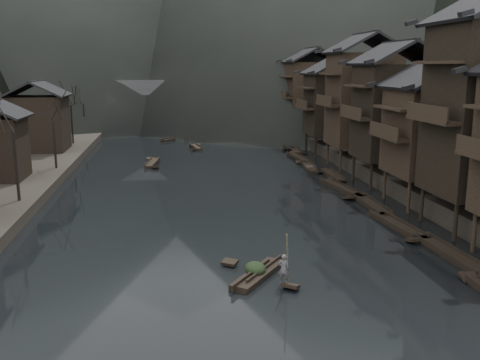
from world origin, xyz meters
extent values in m
plane|color=black|center=(0.00, 0.00, 0.00)|extent=(300.00, 300.00, 0.00)
cube|color=#2D2823|center=(35.00, 40.00, 0.90)|extent=(40.00, 200.00, 1.80)
cylinder|color=black|center=(14.20, 1.40, 1.30)|extent=(0.30, 0.30, 2.90)
cylinder|color=black|center=(14.20, 3.60, 1.30)|extent=(0.30, 0.30, 2.90)
cylinder|color=black|center=(14.20, 8.40, 1.30)|extent=(0.30, 0.30, 2.90)
cylinder|color=black|center=(16.95, 8.40, 1.30)|extent=(0.30, 0.30, 2.90)
cube|color=black|center=(13.30, 6.00, 7.81)|extent=(1.20, 5.70, 0.25)
cylinder|color=black|center=(14.20, 10.60, 1.30)|extent=(0.30, 0.30, 2.90)
cylinder|color=black|center=(14.20, 15.40, 1.30)|extent=(0.30, 0.30, 2.90)
cylinder|color=black|center=(16.95, 10.60, 1.30)|extent=(0.30, 0.30, 2.90)
cylinder|color=black|center=(16.95, 15.40, 1.30)|extent=(0.30, 0.30, 2.90)
cube|color=black|center=(17.30, 13.00, 6.12)|extent=(7.00, 6.00, 7.05)
cube|color=black|center=(13.30, 13.00, 5.77)|extent=(1.20, 5.70, 0.25)
cylinder|color=black|center=(14.20, 18.60, 1.30)|extent=(0.30, 0.30, 2.90)
cylinder|color=black|center=(14.20, 23.40, 1.30)|extent=(0.30, 0.30, 2.90)
cylinder|color=black|center=(16.95, 18.60, 1.30)|extent=(0.30, 0.30, 2.90)
cylinder|color=black|center=(16.95, 23.40, 1.30)|extent=(0.30, 0.30, 2.90)
cube|color=black|center=(17.30, 21.00, 7.08)|extent=(7.00, 6.00, 8.96)
cube|color=black|center=(13.30, 21.00, 6.63)|extent=(1.20, 5.70, 0.25)
cylinder|color=black|center=(14.20, 27.60, 1.30)|extent=(0.30, 0.30, 2.90)
cylinder|color=black|center=(14.20, 32.40, 1.30)|extent=(0.30, 0.30, 2.90)
cylinder|color=black|center=(16.95, 27.60, 1.30)|extent=(0.30, 0.30, 2.90)
cylinder|color=black|center=(16.95, 32.40, 1.30)|extent=(0.30, 0.30, 2.90)
cube|color=black|center=(17.30, 30.00, 7.71)|extent=(7.00, 6.00, 10.22)
cube|color=black|center=(13.30, 30.00, 7.20)|extent=(1.20, 5.70, 0.25)
cylinder|color=black|center=(14.20, 37.60, 1.30)|extent=(0.30, 0.30, 2.90)
cylinder|color=black|center=(14.20, 42.40, 1.30)|extent=(0.30, 0.30, 2.90)
cylinder|color=black|center=(16.95, 37.60, 1.30)|extent=(0.30, 0.30, 2.90)
cylinder|color=black|center=(16.95, 42.40, 1.30)|extent=(0.30, 0.30, 2.90)
cube|color=black|center=(17.30, 40.00, 6.50)|extent=(7.00, 6.00, 7.80)
cube|color=black|center=(13.30, 40.00, 6.11)|extent=(1.20, 5.70, 0.25)
cylinder|color=black|center=(14.20, 49.60, 1.30)|extent=(0.30, 0.30, 2.90)
cylinder|color=black|center=(14.20, 54.40, 1.30)|extent=(0.30, 0.30, 2.90)
cylinder|color=black|center=(16.95, 49.60, 1.30)|extent=(0.30, 0.30, 2.90)
cylinder|color=black|center=(16.95, 54.40, 1.30)|extent=(0.30, 0.30, 2.90)
cube|color=black|center=(17.30, 52.00, 7.29)|extent=(7.00, 6.00, 9.38)
cube|color=black|center=(13.30, 52.00, 6.82)|extent=(1.20, 5.70, 0.25)
cube|color=black|center=(-20.50, 42.00, 4.60)|extent=(6.50, 6.50, 6.80)
cylinder|color=black|center=(-17.00, 15.06, 3.98)|extent=(0.24, 0.24, 5.55)
cylinder|color=black|center=(-17.00, 29.11, 3.66)|extent=(0.24, 0.24, 4.93)
cylinder|color=black|center=(-17.00, 47.93, 3.82)|extent=(0.24, 0.24, 5.23)
cylinder|color=black|center=(-17.00, 61.10, 3.51)|extent=(0.24, 0.24, 4.61)
cube|color=black|center=(11.44, -2.90, 0.29)|extent=(0.96, 0.94, 0.36)
cube|color=black|center=(12.34, 0.62, 0.15)|extent=(1.46, 7.41, 0.30)
cube|color=black|center=(12.34, 0.62, 0.33)|extent=(1.51, 7.27, 0.10)
cube|color=black|center=(12.51, 4.15, 0.29)|extent=(0.98, 0.95, 0.36)
cube|color=black|center=(11.65, 6.86, 0.15)|extent=(1.71, 7.01, 0.30)
cube|color=black|center=(11.65, 6.86, 0.33)|extent=(1.76, 6.88, 0.10)
cube|color=black|center=(11.95, 10.18, 0.29)|extent=(1.01, 0.93, 0.35)
cube|color=black|center=(11.36, 3.54, 0.29)|extent=(1.01, 0.93, 0.35)
cube|color=black|center=(12.00, 12.94, 0.15)|extent=(1.20, 7.45, 0.30)
cube|color=black|center=(12.00, 12.94, 0.33)|extent=(1.26, 7.30, 0.10)
cube|color=black|center=(11.95, 16.51, 0.29)|extent=(0.95, 0.92, 0.36)
cube|color=black|center=(12.05, 9.37, 0.29)|extent=(0.95, 0.92, 0.36)
cube|color=black|center=(11.47, 18.96, 0.15)|extent=(2.09, 7.76, 0.30)
cube|color=black|center=(11.47, 18.96, 0.33)|extent=(2.12, 7.61, 0.10)
cube|color=black|center=(11.95, 22.61, 0.29)|extent=(1.05, 1.05, 0.37)
cube|color=black|center=(10.99, 15.30, 0.29)|extent=(1.05, 1.05, 0.37)
cube|color=black|center=(12.53, 25.04, 0.15)|extent=(1.24, 5.90, 0.30)
cube|color=black|center=(12.53, 25.04, 0.33)|extent=(1.30, 5.79, 0.10)
cube|color=black|center=(12.46, 27.86, 0.29)|extent=(0.95, 0.75, 0.32)
cube|color=black|center=(12.59, 22.22, 0.29)|extent=(0.95, 0.75, 0.32)
cube|color=black|center=(11.36, 30.02, 0.15)|extent=(1.83, 6.32, 0.30)
cube|color=black|center=(11.36, 30.02, 0.33)|extent=(1.87, 6.20, 0.10)
cube|color=black|center=(11.01, 32.99, 0.29)|extent=(1.02, 0.87, 0.33)
cube|color=black|center=(11.72, 27.05, 0.29)|extent=(1.02, 0.87, 0.33)
cube|color=black|center=(11.64, 36.25, 0.15)|extent=(1.51, 7.15, 0.30)
cube|color=black|center=(11.64, 36.25, 0.33)|extent=(1.56, 7.01, 0.10)
cube|color=black|center=(11.84, 39.65, 0.29)|extent=(0.98, 0.92, 0.35)
cube|color=black|center=(11.44, 32.85, 0.29)|extent=(0.98, 0.92, 0.35)
cube|color=black|center=(12.76, 42.77, 0.15)|extent=(1.68, 6.22, 0.30)
cube|color=black|center=(12.76, 42.77, 0.33)|extent=(1.72, 6.10, 0.10)
cube|color=black|center=(12.48, 45.71, 0.29)|extent=(1.00, 0.84, 0.33)
cube|color=black|center=(13.04, 39.84, 0.29)|extent=(1.00, 0.84, 0.33)
cube|color=black|center=(11.96, 47.01, 0.15)|extent=(1.74, 7.51, 0.30)
cube|color=black|center=(11.96, 47.01, 0.33)|extent=(1.78, 7.37, 0.10)
cube|color=black|center=(12.27, 50.57, 0.29)|extent=(1.01, 0.99, 0.36)
cube|color=black|center=(11.66, 43.45, 0.29)|extent=(1.01, 0.99, 0.36)
cube|color=black|center=(12.54, 54.27, 0.15)|extent=(1.15, 7.07, 0.30)
cube|color=black|center=(12.54, 54.27, 0.33)|extent=(1.21, 6.92, 0.10)
cube|color=black|center=(12.57, 57.66, 0.29)|extent=(0.94, 0.87, 0.35)
cube|color=black|center=(12.52, 50.88, 0.29)|extent=(0.94, 0.87, 0.35)
cube|color=black|center=(11.40, 59.47, 0.15)|extent=(1.84, 7.14, 0.30)
cube|color=black|center=(11.40, 59.47, 0.33)|extent=(1.88, 7.01, 0.10)
cube|color=black|center=(11.76, 62.84, 0.29)|extent=(1.02, 0.96, 0.35)
cube|color=black|center=(11.04, 56.10, 0.29)|extent=(1.02, 0.96, 0.35)
cube|color=black|center=(-6.39, 35.13, 0.15)|extent=(1.75, 5.91, 0.30)
cube|color=black|center=(-6.39, 35.13, 0.33)|extent=(1.78, 5.80, 0.10)
cube|color=black|center=(-6.75, 37.91, 0.29)|extent=(0.94, 0.83, 0.32)
cube|color=black|center=(-6.02, 32.36, 0.29)|extent=(0.94, 0.83, 0.32)
cube|color=black|center=(-0.61, 47.10, 0.15)|extent=(1.64, 4.73, 0.30)
cube|color=black|center=(-0.61, 47.10, 0.33)|extent=(1.68, 4.64, 0.10)
cube|color=black|center=(-0.30, 49.30, 0.29)|extent=(0.92, 0.69, 0.29)
cube|color=black|center=(-0.92, 44.90, 0.29)|extent=(0.92, 0.69, 0.29)
cube|color=black|center=(-3.37, 56.88, 0.15)|extent=(4.58, 5.26, 0.30)
cube|color=black|center=(-3.37, 56.88, 0.33)|extent=(4.54, 5.20, 0.10)
cube|color=black|center=(-5.20, 59.10, 0.29)|extent=(1.13, 1.11, 0.33)
cube|color=black|center=(-1.54, 54.67, 0.29)|extent=(1.13, 1.11, 0.33)
cube|color=black|center=(1.07, 72.29, 0.15)|extent=(2.58, 5.19, 0.30)
cube|color=black|center=(1.07, 72.29, 0.33)|extent=(2.60, 5.10, 0.10)
cube|color=black|center=(0.29, 74.63, 0.29)|extent=(1.01, 0.88, 0.30)
cube|color=black|center=(1.85, 69.95, 0.29)|extent=(1.01, 0.88, 0.30)
cube|color=#4C4C4F|center=(0.00, 72.00, 7.20)|extent=(40.00, 6.00, 1.60)
cube|color=#4C4C4F|center=(0.00, 69.30, 8.50)|extent=(40.00, 0.50, 1.00)
cube|color=#4C4C4F|center=(0.00, 74.70, 8.50)|extent=(40.00, 0.50, 1.00)
cube|color=#4C4C4F|center=(-14.00, 72.00, 3.20)|extent=(3.20, 6.00, 6.40)
cube|color=#4C4C4F|center=(-4.50, 72.00, 3.20)|extent=(3.20, 6.00, 6.40)
cube|color=#4C4C4F|center=(4.50, 72.00, 3.20)|extent=(3.20, 6.00, 6.40)
cube|color=#4C4C4F|center=(14.00, 72.00, 3.20)|extent=(3.20, 6.00, 6.40)
cube|color=black|center=(0.22, -0.80, 0.15)|extent=(3.70, 4.56, 0.30)
cube|color=black|center=(0.22, -0.80, 0.33)|extent=(3.68, 4.51, 0.10)
cube|color=black|center=(-1.14, 1.09, 0.29)|extent=(1.08, 1.02, 0.30)
cube|color=black|center=(1.59, -2.70, 0.29)|extent=(1.08, 1.02, 0.30)
ellipsoid|color=black|center=(0.08, -0.61, 0.79)|extent=(1.16, 1.52, 0.70)
imported|color=#5E5E61|center=(1.30, -2.30, 1.24)|extent=(0.67, 0.53, 1.60)
cylinder|color=#8C7A51|center=(1.50, -2.30, 4.00)|extent=(0.69, 2.17, 3.92)
camera|label=1|loc=(-4.51, -28.10, 11.36)|focal=40.00mm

